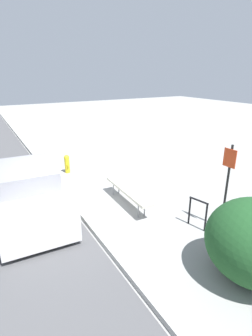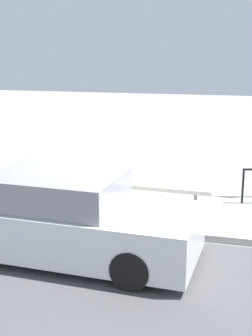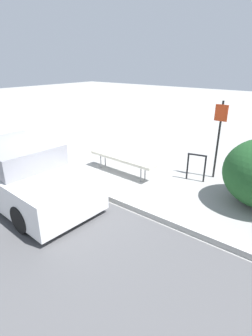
{
  "view_description": "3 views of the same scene",
  "coord_description": "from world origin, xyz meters",
  "px_view_note": "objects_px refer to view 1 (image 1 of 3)",
  "views": [
    {
      "loc": [
        6.93,
        -2.22,
        3.93
      ],
      "look_at": [
        0.12,
        1.67,
        1.07
      ],
      "focal_mm": 28.0,
      "sensor_mm": 36.0,
      "label": 1
    },
    {
      "loc": [
        2.47,
        -8.18,
        3.39
      ],
      "look_at": [
        -0.03,
        0.91,
        1.03
      ],
      "focal_mm": 50.0,
      "sensor_mm": 36.0,
      "label": 2
    },
    {
      "loc": [
        5.42,
        -4.39,
        3.3
      ],
      "look_at": [
        1.43,
        0.59,
        0.7
      ],
      "focal_mm": 28.0,
      "sensor_mm": 36.0,
      "label": 3
    }
  ],
  "objects_px": {
    "bike_rack": "(198,211)",
    "parked_car_near": "(27,193)",
    "sign_post": "(227,180)",
    "fire_hydrant": "(67,163)",
    "bench": "(128,190)"
  },
  "relations": [
    {
      "from": "bike_rack",
      "to": "parked_car_near",
      "type": "height_order",
      "value": "parked_car_near"
    },
    {
      "from": "bike_rack",
      "to": "sign_post",
      "type": "distance_m",
      "value": 1.1
    },
    {
      "from": "parked_car_near",
      "to": "sign_post",
      "type": "bearing_deg",
      "value": 54.2
    },
    {
      "from": "bike_rack",
      "to": "fire_hydrant",
      "type": "distance_m",
      "value": 5.98
    },
    {
      "from": "bike_rack",
      "to": "fire_hydrant",
      "type": "relative_size",
      "value": 1.08
    },
    {
      "from": "sign_post",
      "to": "fire_hydrant",
      "type": "xyz_separation_m",
      "value": [
        -6.07,
        -2.29,
        -0.98
      ]
    },
    {
      "from": "bench",
      "to": "fire_hydrant",
      "type": "height_order",
      "value": "fire_hydrant"
    },
    {
      "from": "fire_hydrant",
      "to": "parked_car_near",
      "type": "xyz_separation_m",
      "value": [
        2.68,
        -2.02,
        0.24
      ]
    },
    {
      "from": "sign_post",
      "to": "fire_hydrant",
      "type": "relative_size",
      "value": 3.01
    },
    {
      "from": "bike_rack",
      "to": "fire_hydrant",
      "type": "xyz_separation_m",
      "value": [
        -5.73,
        -1.72,
        -0.09
      ]
    },
    {
      "from": "fire_hydrant",
      "to": "parked_car_near",
      "type": "distance_m",
      "value": 3.37
    },
    {
      "from": "sign_post",
      "to": "parked_car_near",
      "type": "relative_size",
      "value": 0.52
    },
    {
      "from": "bench",
      "to": "bike_rack",
      "type": "height_order",
      "value": "bike_rack"
    },
    {
      "from": "bench",
      "to": "fire_hydrant",
      "type": "xyz_separation_m",
      "value": [
        -3.69,
        -0.76,
        -0.08
      ]
    },
    {
      "from": "parked_car_near",
      "to": "fire_hydrant",
      "type": "bearing_deg",
      "value": 145.38
    }
  ]
}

